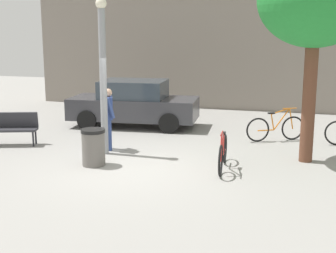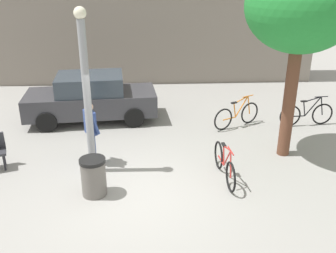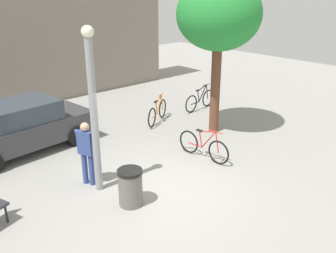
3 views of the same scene
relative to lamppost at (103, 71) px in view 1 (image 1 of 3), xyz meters
The scene contains 10 objects.
ground_plane 2.72m from the lamppost, 42.92° to the right, with size 36.00×36.00×0.00m, color gray.
building_facade 8.82m from the lamppost, 82.05° to the left, with size 14.80×2.00×6.85m, color gray.
lamppost is the anchor object (origin of this frame).
person_by_lamppost 1.26m from the lamppost, 96.58° to the left, with size 0.45×0.63×1.67m.
park_bench 3.39m from the lamppost, behind, with size 1.67×0.96×0.92m.
plaza_tree 5.40m from the lamppost, ahead, with size 2.68×2.68×5.06m.
bicycle_orange 5.31m from the lamppost, 32.31° to the left, with size 1.61×0.91×0.97m.
bicycle_red 3.71m from the lamppost, ahead, with size 0.18×1.81×0.97m.
parked_car_charcoal 3.79m from the lamppost, 97.47° to the left, with size 4.33×2.10×1.55m.
trash_bin 2.03m from the lamppost, 80.95° to the right, with size 0.58×0.58×0.89m.
Camera 1 is at (3.69, -10.04, 3.26)m, focal length 50.65 mm.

